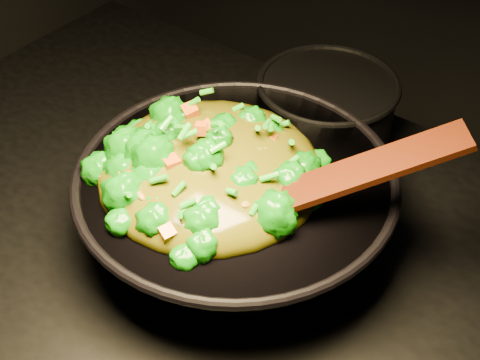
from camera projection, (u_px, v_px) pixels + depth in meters
The scene contains 4 objects.
wok at pixel (236, 208), 0.98m from camera, with size 0.45×0.45×0.13m, color black, non-canonical shape.
stir_fry at pixel (209, 145), 0.90m from camera, with size 0.32×0.32×0.11m, color #106E07, non-canonical shape.
spatula at pixel (331, 182), 0.84m from camera, with size 0.35×0.05×0.01m, color black.
back_pot at pixel (325, 112), 1.15m from camera, with size 0.23×0.23×0.13m, color black.
Camera 1 is at (0.53, -0.53, 1.66)m, focal length 50.00 mm.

